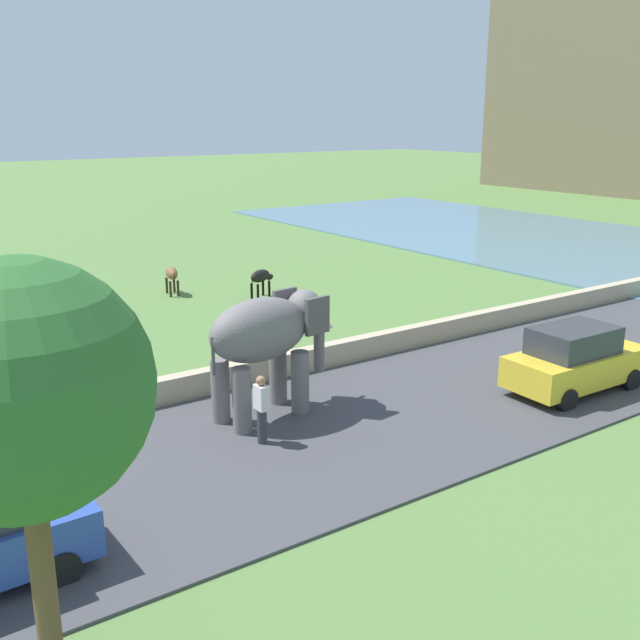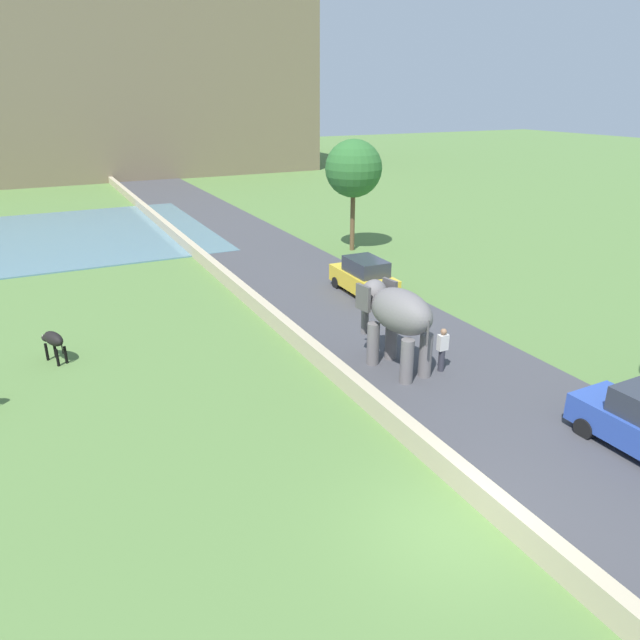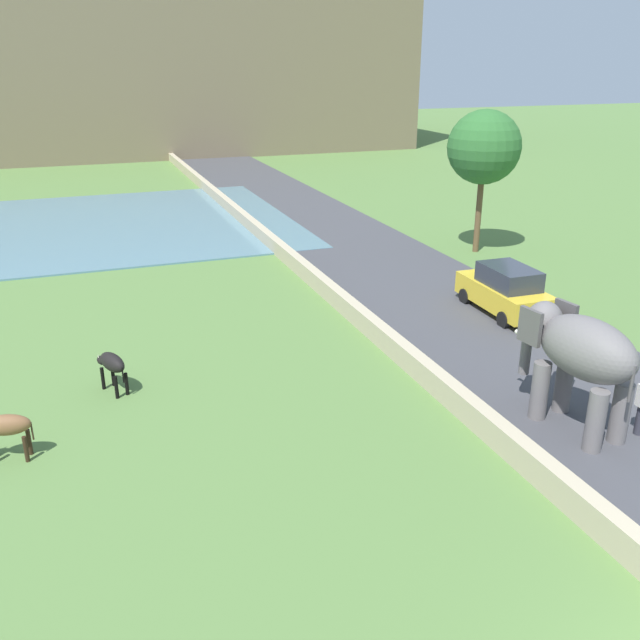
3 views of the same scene
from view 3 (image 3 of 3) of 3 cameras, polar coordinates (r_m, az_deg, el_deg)
The scene contains 8 objects.
road_surface at distance 28.77m, azimuth 6.91°, elevation 3.53°, with size 7.00×120.00×0.06m, color #424247.
barrier_wall at distance 25.45m, azimuth 1.30°, elevation 2.05°, with size 0.40×110.00×0.68m, color tan.
hill_distant at distance 77.05m, azimuth -20.45°, elevation 21.66°, with size 64.00×28.00×21.84m, color #75664C.
elephant at distance 17.52m, azimuth 20.92°, elevation -2.60°, with size 1.76×3.55×2.99m.
car_yellow at distance 25.23m, azimuth 15.31°, elevation 2.44°, with size 1.87×4.04×1.80m.
cow_brown at distance 17.17m, azimuth -25.05°, elevation -8.20°, with size 1.42×0.66×1.15m.
cow_black at distance 19.51m, azimuth -17.13°, elevation -3.54°, with size 0.87×1.40×1.15m.
tree_near at distance 32.63m, azimuth 13.65°, elevation 13.92°, with size 3.35×3.35×6.57m.
Camera 3 is at (-7.63, -4.36, 8.69)m, focal length 38.02 mm.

